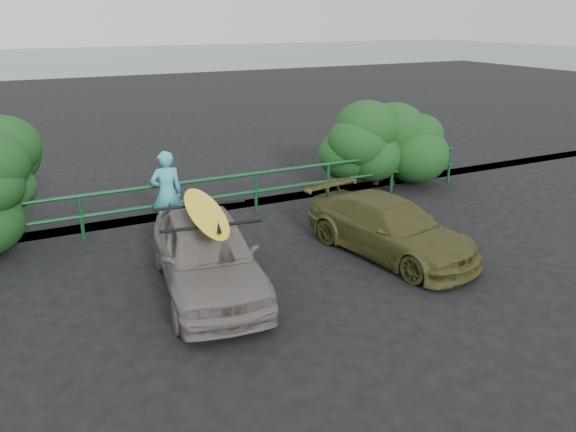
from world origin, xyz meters
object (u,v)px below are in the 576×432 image
object	(u,v)px
olive_vehicle	(390,228)
guardrail	(217,198)
sedan	(207,254)
surfboard	(205,211)
man	(167,193)

from	to	relation	value
olive_vehicle	guardrail	bearing A→B (deg)	114.05
sedan	surfboard	size ratio (longest dim) A/B	1.44
man	surfboard	xyz separation A→B (m)	(-0.11, -2.98, 0.53)
guardrail	man	xyz separation A→B (m)	(-1.23, -0.34, 0.40)
man	surfboard	distance (m)	3.03
sedan	surfboard	bearing A→B (deg)	7.88
olive_vehicle	man	xyz separation A→B (m)	(-3.65, 3.09, 0.37)
olive_vehicle	man	size ratio (longest dim) A/B	2.08
sedan	surfboard	xyz separation A→B (m)	(0.00, 0.00, 0.77)
guardrail	man	bearing A→B (deg)	-164.59
sedan	man	distance (m)	2.99
olive_vehicle	surfboard	bearing A→B (deg)	167.11
surfboard	man	bearing A→B (deg)	95.84
sedan	olive_vehicle	distance (m)	3.76
sedan	man	xyz separation A→B (m)	(0.11, 2.98, 0.25)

